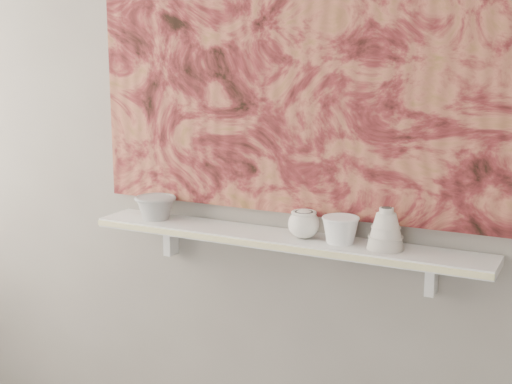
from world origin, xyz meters
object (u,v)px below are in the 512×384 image
Objects in this scene: painting at (294,50)px; bowl_grey at (156,207)px; cup_cream at (304,224)px; bowl_white at (340,230)px; shelf at (282,240)px; bell_vessel at (386,228)px.

painting is 9.88× the size of bowl_grey.
cup_cream is 0.86× the size of bowl_white.
bowl_grey is at bearing 180.00° from shelf.
painting is at bearing 167.22° from bell_vessel.
bell_vessel reaches higher than bowl_white.
bowl_grey is at bearing -171.02° from painting.
bowl_grey is 1.46× the size of cup_cream.
bell_vessel is at bearing 0.00° from shelf.
shelf is 0.10m from cup_cream.
bowl_grey is at bearing 180.00° from bowl_white.
bowl_grey and bowl_white have the same top height.
shelf is at bearing 0.00° from bowl_grey.
painting reaches higher than bowl_grey.
bowl_grey reaches higher than shelf.
cup_cream is at bearing 0.00° from bowl_grey.
cup_cream is (0.08, -0.08, -0.56)m from painting.
bowl_white is at bearing 0.00° from shelf.
cup_cream reaches higher than bowl_grey.
painting reaches higher than bell_vessel.
bowl_grey is 0.86m from bell_vessel.
painting is 11.40× the size of bell_vessel.
bowl_grey is 1.15× the size of bell_vessel.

